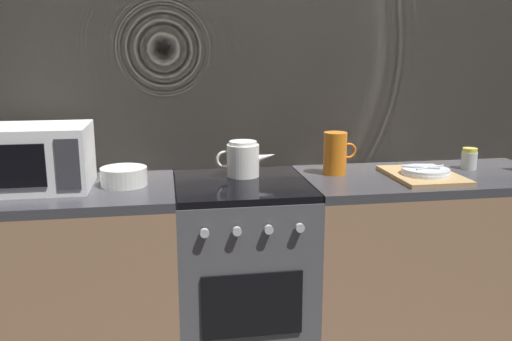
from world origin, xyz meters
name	(u,v)px	position (x,y,z in m)	size (l,w,h in m)	color
back_wall	(232,107)	(0.00, 0.32, 1.20)	(3.60, 0.05, 2.40)	#A39989
counter_left	(40,289)	(-0.90, 0.00, 0.45)	(1.20, 0.60, 0.90)	#997251
stove_unit	(242,276)	(0.00, 0.00, 0.45)	(0.60, 0.63, 0.90)	#4C4C51
counter_right	(423,263)	(0.90, 0.00, 0.45)	(1.20, 0.60, 0.90)	#997251
microwave	(34,157)	(-0.88, 0.03, 1.04)	(0.46, 0.35, 0.27)	white
kettle	(243,159)	(0.02, 0.11, 0.98)	(0.28, 0.15, 0.17)	white
mixing_bowl	(124,176)	(-0.51, 0.02, 0.94)	(0.20, 0.20, 0.08)	silver
pitcher	(335,153)	(0.46, 0.08, 1.00)	(0.16, 0.11, 0.20)	orange
dish_pile	(424,174)	(0.84, -0.06, 0.92)	(0.30, 0.40, 0.06)	tan
spice_jar	(469,159)	(1.15, 0.08, 0.95)	(0.08, 0.08, 0.10)	silver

